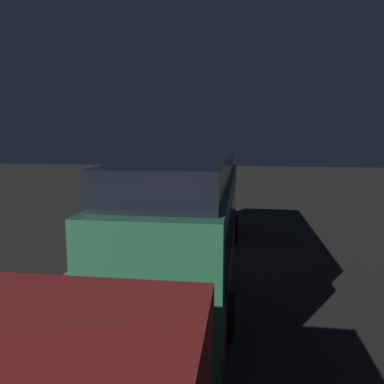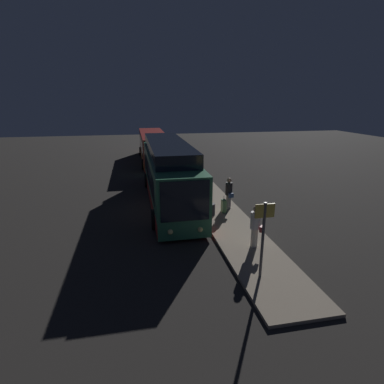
{
  "view_description": "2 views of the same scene",
  "coord_description": "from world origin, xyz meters",
  "px_view_note": "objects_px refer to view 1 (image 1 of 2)",
  "views": [
    {
      "loc": [
        -12.45,
        -1.22,
        4.25
      ],
      "look_at": [
        2.89,
        0.83,
        1.9
      ],
      "focal_mm": 35.0,
      "sensor_mm": 36.0,
      "label": 1
    },
    {
      "loc": [
        16.27,
        -1.8,
        6.12
      ],
      "look_at": [
        2.89,
        0.83,
        1.9
      ],
      "focal_mm": 28.0,
      "sensor_mm": 36.0,
      "label": 2
    }
  ],
  "objects_px": {
    "bus_lead": "(192,221)",
    "passenger_waiting": "(155,199)",
    "passenger_boarding": "(130,234)",
    "trash_bin": "(155,232)",
    "suitcase": "(133,233)",
    "passenger_with_bags": "(118,220)",
    "sign_post": "(176,179)"
  },
  "relations": [
    {
      "from": "bus_lead",
      "to": "passenger_waiting",
      "type": "bearing_deg",
      "value": 21.81
    },
    {
      "from": "passenger_boarding",
      "to": "trash_bin",
      "type": "xyz_separation_m",
      "value": [
        2.57,
        -0.24,
        -0.6
      ]
    },
    {
      "from": "passenger_waiting",
      "to": "suitcase",
      "type": "xyz_separation_m",
      "value": [
        -4.17,
        -0.09,
        -0.63
      ]
    },
    {
      "from": "trash_bin",
      "to": "passenger_with_bags",
      "type": "bearing_deg",
      "value": 122.65
    },
    {
      "from": "passenger_boarding",
      "to": "sign_post",
      "type": "relative_size",
      "value": 0.61
    },
    {
      "from": "passenger_with_bags",
      "to": "suitcase",
      "type": "height_order",
      "value": "passenger_with_bags"
    },
    {
      "from": "bus_lead",
      "to": "passenger_waiting",
      "type": "height_order",
      "value": "bus_lead"
    },
    {
      "from": "passenger_boarding",
      "to": "passenger_waiting",
      "type": "height_order",
      "value": "passenger_waiting"
    },
    {
      "from": "passenger_boarding",
      "to": "sign_post",
      "type": "bearing_deg",
      "value": 92.96
    },
    {
      "from": "passenger_boarding",
      "to": "bus_lead",
      "type": "bearing_deg",
      "value": -10.62
    },
    {
      "from": "sign_post",
      "to": "suitcase",
      "type": "bearing_deg",
      "value": 174.77
    },
    {
      "from": "bus_lead",
      "to": "passenger_boarding",
      "type": "height_order",
      "value": "bus_lead"
    },
    {
      "from": "passenger_boarding",
      "to": "trash_bin",
      "type": "bearing_deg",
      "value": 87.77
    },
    {
      "from": "suitcase",
      "to": "sign_post",
      "type": "height_order",
      "value": "sign_post"
    },
    {
      "from": "passenger_waiting",
      "to": "passenger_with_bags",
      "type": "xyz_separation_m",
      "value": [
        -4.68,
        0.35,
        -0.0
      ]
    },
    {
      "from": "passenger_with_bags",
      "to": "trash_bin",
      "type": "distance_m",
      "value": 1.62
    },
    {
      "from": "sign_post",
      "to": "passenger_with_bags",
      "type": "bearing_deg",
      "value": 171.52
    },
    {
      "from": "trash_bin",
      "to": "passenger_boarding",
      "type": "bearing_deg",
      "value": 174.71
    },
    {
      "from": "passenger_boarding",
      "to": "suitcase",
      "type": "height_order",
      "value": "passenger_boarding"
    },
    {
      "from": "passenger_with_bags",
      "to": "sign_post",
      "type": "xyz_separation_m",
      "value": [
        6.84,
        -1.02,
        0.76
      ]
    },
    {
      "from": "passenger_boarding",
      "to": "suitcase",
      "type": "distance_m",
      "value": 2.42
    },
    {
      "from": "bus_lead",
      "to": "passenger_with_bags",
      "type": "bearing_deg",
      "value": 53.85
    },
    {
      "from": "sign_post",
      "to": "trash_bin",
      "type": "bearing_deg",
      "value": -177.88
    },
    {
      "from": "bus_lead",
      "to": "passenger_with_bags",
      "type": "height_order",
      "value": "bus_lead"
    },
    {
      "from": "passenger_waiting",
      "to": "suitcase",
      "type": "distance_m",
      "value": 4.22
    },
    {
      "from": "passenger_boarding",
      "to": "passenger_with_bags",
      "type": "relative_size",
      "value": 0.93
    },
    {
      "from": "passenger_waiting",
      "to": "trash_bin",
      "type": "bearing_deg",
      "value": -123.68
    },
    {
      "from": "passenger_with_bags",
      "to": "suitcase",
      "type": "distance_m",
      "value": 0.91
    },
    {
      "from": "passenger_waiting",
      "to": "passenger_with_bags",
      "type": "distance_m",
      "value": 4.69
    },
    {
      "from": "suitcase",
      "to": "sign_post",
      "type": "bearing_deg",
      "value": -5.23
    },
    {
      "from": "bus_lead",
      "to": "suitcase",
      "type": "bearing_deg",
      "value": 43.99
    },
    {
      "from": "passenger_with_bags",
      "to": "trash_bin",
      "type": "height_order",
      "value": "passenger_with_bags"
    }
  ]
}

